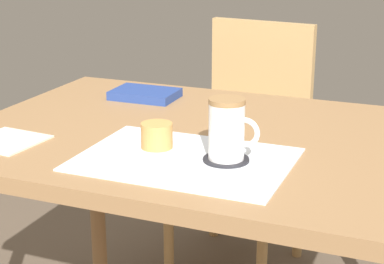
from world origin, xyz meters
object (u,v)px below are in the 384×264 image
at_px(wooden_chair, 246,133).
at_px(dining_table, 205,165).
at_px(pastry_plate, 157,150).
at_px(pastry, 157,135).
at_px(coffee_mug, 228,129).
at_px(small_book, 145,94).

bearing_deg(wooden_chair, dining_table, 106.19).
xyz_separation_m(dining_table, pastry_plate, (-0.04, -0.17, 0.09)).
relative_size(pastry, coffee_mug, 0.53).
xyz_separation_m(pastry_plate, pastry, (0.00, 0.00, 0.03)).
bearing_deg(dining_table, wooden_chair, 99.61).
relative_size(pastry, small_book, 0.38).
height_order(dining_table, small_book, small_book).
height_order(pastry_plate, pastry, pastry).
bearing_deg(pastry, wooden_chair, 95.12).
distance_m(dining_table, pastry, 0.22).
bearing_deg(pastry_plate, pastry, 0.00).
height_order(wooden_chair, pastry, wooden_chair).
height_order(wooden_chair, coffee_mug, wooden_chair).
distance_m(pastry_plate, small_book, 0.47).
distance_m(wooden_chair, small_book, 0.58).
bearing_deg(wooden_chair, coffee_mug, 111.33).
relative_size(wooden_chair, pastry_plate, 6.12).
bearing_deg(wooden_chair, small_book, 80.00).
height_order(pastry, small_book, pastry).
bearing_deg(small_book, coffee_mug, -46.81).
xyz_separation_m(pastry_plate, coffee_mug, (0.16, 0.01, 0.06)).
bearing_deg(pastry, small_book, 119.27).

